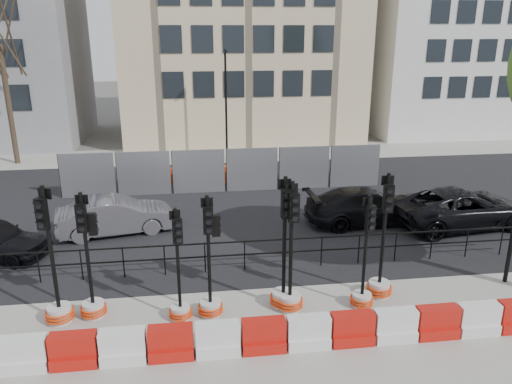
{
  "coord_description": "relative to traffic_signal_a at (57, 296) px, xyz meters",
  "views": [
    {
      "loc": [
        -1.45,
        -12.51,
        7.11
      ],
      "look_at": [
        0.59,
        3.0,
        1.94
      ],
      "focal_mm": 35.0,
      "sensor_mm": 36.0,
      "label": 1
    }
  ],
  "objects": [
    {
      "name": "car_c",
      "position": [
        9.97,
        5.5,
        -0.07
      ],
      "size": [
        2.4,
        4.89,
        1.36
      ],
      "primitive_type": "imported",
      "rotation": [
        0.0,
        0.0,
        1.62
      ],
      "color": "black",
      "rests_on": "ground"
    },
    {
      "name": "lamp_post_far",
      "position": [
        5.45,
        15.96,
        2.47
      ],
      "size": [
        0.12,
        0.56,
        6.0
      ],
      "color": "black",
      "rests_on": "ground"
    },
    {
      "name": "ground",
      "position": [
        4.95,
        0.97,
        -0.75
      ],
      "size": [
        120.0,
        120.0,
        0.0
      ],
      "primitive_type": "plane",
      "color": "#51514C",
      "rests_on": "ground"
    },
    {
      "name": "sidewalk_near",
      "position": [
        4.95,
        -2.03,
        -0.74
      ],
      "size": [
        40.0,
        6.0,
        0.02
      ],
      "primitive_type": "cube",
      "color": "gray",
      "rests_on": "ground"
    },
    {
      "name": "traffic_signal_h",
      "position": [
        8.48,
        0.19,
        -0.02
      ],
      "size": [
        0.7,
        0.7,
        3.56
      ],
      "rotation": [
        0.0,
        0.0,
        -0.1
      ],
      "color": "silver",
      "rests_on": "ground"
    },
    {
      "name": "traffic_signal_b",
      "position": [
        0.82,
        0.14,
        0.06
      ],
      "size": [
        0.67,
        0.67,
        3.39
      ],
      "rotation": [
        0.0,
        0.0,
        -0.06
      ],
      "color": "silver",
      "rests_on": "ground"
    },
    {
      "name": "barrier_row",
      "position": [
        4.95,
        -1.83,
        -0.39
      ],
      "size": [
        13.6,
        0.5,
        0.8
      ],
      "color": "red",
      "rests_on": "ground"
    },
    {
      "name": "traffic_signal_f",
      "position": [
        5.76,
        -0.01,
        0.12
      ],
      "size": [
        0.72,
        0.72,
        3.63
      ],
      "rotation": [
        0.0,
        0.0,
        0.08
      ],
      "color": "silver",
      "rests_on": "ground"
    },
    {
      "name": "traffic_signal_c",
      "position": [
        3.04,
        -0.26,
        -0.13
      ],
      "size": [
        0.6,
        0.6,
        3.02
      ],
      "rotation": [
        0.0,
        0.0,
        0.33
      ],
      "color": "silver",
      "rests_on": "ground"
    },
    {
      "name": "traffic_signal_a",
      "position": [
        0.0,
        0.0,
        0.0
      ],
      "size": [
        0.72,
        0.72,
        3.64
      ],
      "rotation": [
        0.0,
        0.0,
        -0.35
      ],
      "color": "silver",
      "rests_on": "ground"
    },
    {
      "name": "car_d",
      "position": [
        13.38,
        4.75,
        -0.03
      ],
      "size": [
        3.58,
        5.73,
        1.44
      ],
      "primitive_type": "imported",
      "rotation": [
        0.0,
        0.0,
        1.69
      ],
      "color": "black",
      "rests_on": "ground"
    },
    {
      "name": "road",
      "position": [
        4.95,
        7.97,
        -0.74
      ],
      "size": [
        40.0,
        14.0,
        0.03
      ],
      "primitive_type": "cube",
      "color": "black",
      "rests_on": "ground"
    },
    {
      "name": "traffic_signal_g",
      "position": [
        7.83,
        -0.28,
        -0.1
      ],
      "size": [
        0.62,
        0.62,
        3.15
      ],
      "rotation": [
        0.0,
        0.0,
        0.24
      ],
      "color": "silver",
      "rests_on": "ground"
    },
    {
      "name": "sidewalk_far",
      "position": [
        4.95,
        16.97,
        -0.74
      ],
      "size": [
        40.0,
        4.0,
        0.02
      ],
      "primitive_type": "cube",
      "color": "gray",
      "rests_on": "ground"
    },
    {
      "name": "heras_fencing",
      "position": [
        5.51,
        10.84,
        -0.1
      ],
      "size": [
        14.33,
        1.72,
        2.0
      ],
      "color": "#96989E",
      "rests_on": "ground"
    },
    {
      "name": "traffic_signal_e",
      "position": [
        5.89,
        -0.18,
        -0.02
      ],
      "size": [
        0.7,
        0.7,
        3.56
      ],
      "rotation": [
        0.0,
        0.0,
        0.15
      ],
      "color": "silver",
      "rests_on": "ground"
    },
    {
      "name": "car_b",
      "position": [
        0.67,
        5.73,
        -0.07
      ],
      "size": [
        3.04,
        4.67,
        1.35
      ],
      "primitive_type": "imported",
      "rotation": [
        0.0,
        0.0,
        1.77
      ],
      "color": "#535258",
      "rests_on": "ground"
    },
    {
      "name": "kerb_railing",
      "position": [
        4.95,
        2.17,
        -0.06
      ],
      "size": [
        18.0,
        0.04,
        1.0
      ],
      "color": "black",
      "rests_on": "ground"
    },
    {
      "name": "building_white",
      "position": [
        21.95,
        22.96,
        7.25
      ],
      "size": [
        12.0,
        9.06,
        16.0
      ],
      "color": "silver",
      "rests_on": "ground"
    },
    {
      "name": "traffic_signal_d",
      "position": [
        3.81,
        -0.19,
        0.03
      ],
      "size": [
        0.65,
        0.65,
        3.29
      ],
      "rotation": [
        0.0,
        0.0,
        0.07
      ],
      "color": "silver",
      "rests_on": "ground"
    }
  ]
}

